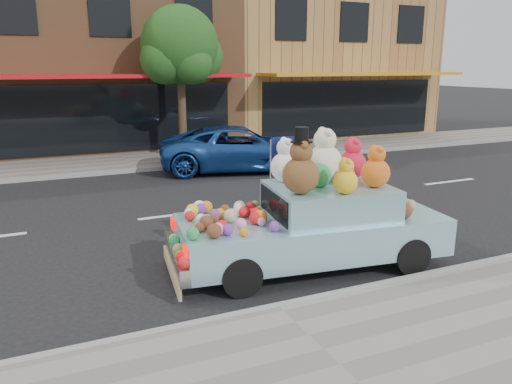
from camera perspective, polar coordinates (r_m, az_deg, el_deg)
ground at (r=11.30m, az=-8.88°, el=-2.59°), size 120.00×120.00×0.00m
near_sidewalk at (r=5.79m, az=9.55°, el=-19.34°), size 60.00×3.00×0.12m
far_sidewalk at (r=17.48m, az=-14.57°, el=3.32°), size 60.00×3.00×0.12m
near_kerb at (r=6.90m, az=2.52°, el=-13.18°), size 60.00×0.12×0.13m
far_kerb at (r=16.03m, az=-13.65°, el=2.43°), size 60.00×0.12×0.13m
storefront_mid at (r=22.61m, az=-17.62°, el=14.65°), size 10.00×9.80×7.30m
storefront_right at (r=25.82m, az=5.78°, el=15.09°), size 10.00×9.80×7.30m
street_tree at (r=17.68m, az=-8.64°, el=15.58°), size 3.00×2.70×5.22m
car_blue at (r=15.81m, az=-1.82°, el=5.00°), size 5.47×3.58×1.40m
art_car at (r=8.22m, az=6.47°, el=-2.94°), size 4.67×2.30×2.36m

